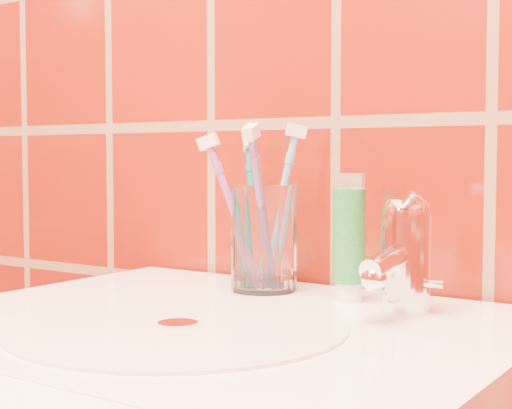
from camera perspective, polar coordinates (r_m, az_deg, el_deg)
The scene contains 7 objects.
glass_tumbler at distance 0.88m, azimuth 0.56°, elevation -2.45°, with size 0.07×0.07×0.12m, color white.
toothpaste_tube at distance 0.82m, azimuth 6.79°, elevation -2.69°, with size 0.04×0.03×0.13m.
faucet at distance 0.77m, azimuth 10.73°, elevation -3.07°, with size 0.05×0.11×0.12m.
toothbrush_0 at distance 0.85m, azimuth 0.43°, elevation -0.55°, with size 0.03×0.08×0.19m, color #6C4492, non-canonical shape.
toothbrush_1 at distance 0.88m, azimuth -1.55°, elevation -0.71°, with size 0.08×0.05×0.18m, color #844391, non-canonical shape.
toothbrush_2 at distance 0.89m, azimuth 1.71°, elevation -0.24°, with size 0.05×0.05×0.19m, color #77A4D5, non-canonical shape.
toothbrush_3 at distance 0.91m, azimuth -0.30°, elevation -0.57°, with size 0.07×0.07×0.18m, color #0D6974, non-canonical shape.
Camera 1 is at (0.44, 0.38, 1.00)m, focal length 55.00 mm.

